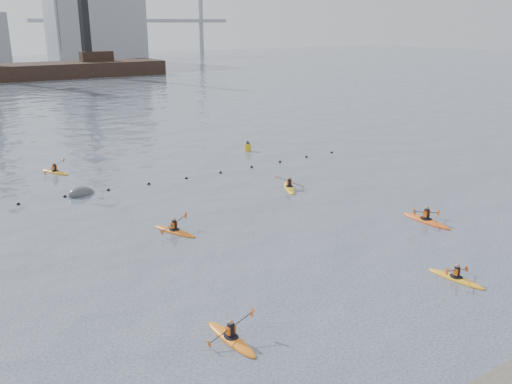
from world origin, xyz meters
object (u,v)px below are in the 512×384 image
mooring_buoy (82,194)px  kayaker_0 (231,338)px  nav_buoy (248,147)px  kayaker_5 (55,172)px  kayaker_1 (456,278)px  kayaker_2 (175,231)px  kayaker_3 (289,187)px  kayaker_4 (426,220)px

mooring_buoy → kayaker_0: bearing=-91.5°
nav_buoy → kayaker_5: bearing=173.8°
kayaker_1 → nav_buoy: (6.07, 27.74, 0.25)m
kayaker_2 → kayaker_3: size_ratio=1.02×
kayaker_1 → kayaker_2: 15.21m
kayaker_0 → kayaker_4: 16.92m
kayaker_2 → kayaker_4: bearing=-48.2°
kayaker_0 → kayaker_3: 19.78m
kayaker_0 → kayaker_4: (16.30, 4.53, 0.01)m
kayaker_1 → mooring_buoy: bearing=107.6°
kayaker_2 → nav_buoy: 20.91m
kayaker_1 → kayaker_5: (-10.94, 29.60, 0.01)m
kayaker_0 → kayaker_5: bearing=85.3°
kayaker_0 → kayaker_2: kayaker_0 is taller
kayaker_0 → kayaker_1: kayaker_0 is taller
kayaker_2 → mooring_buoy: 10.38m
kayaker_1 → kayaker_2: size_ratio=0.93×
kayaker_0 → kayaker_5: 28.19m
kayaker_2 → mooring_buoy: bearing=81.5°
kayaker_3 → kayaker_4: bearing=-46.8°
kayaker_3 → nav_buoy: bearing=98.9°
kayaker_1 → kayaker_5: 31.55m
kayaker_1 → kayaker_2: bearing=115.9°
kayaker_0 → kayaker_2: 11.62m
kayaker_3 → nav_buoy: (3.94, 11.84, 0.25)m
kayaker_0 → kayaker_4: bearing=11.7°
kayaker_3 → kayaker_0: bearing=-105.6°
kayaker_5 → mooring_buoy: 6.82m
kayaker_2 → kayaker_5: kayaker_5 is taller
kayaker_5 → kayaker_4: bearing=-82.5°
kayaker_2 → kayaker_5: bearing=76.9°
kayaker_0 → kayaker_1: 11.43m
kayaker_5 → mooring_buoy: (0.16, -6.82, -0.09)m
kayaker_3 → kayaker_2: bearing=-135.6°
kayaker_5 → kayaker_3: bearing=-72.7°
kayaker_4 → nav_buoy: bearing=-93.9°
nav_buoy → kayaker_0: bearing=-123.5°
kayaker_3 → mooring_buoy: bearing=179.3°
kayaker_1 → mooring_buoy: kayaker_1 is taller
kayaker_2 → kayaker_3: (10.56, 3.24, 0.00)m
kayaker_4 → kayaker_5: 28.50m
kayaker_0 → mooring_buoy: size_ratio=1.42×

